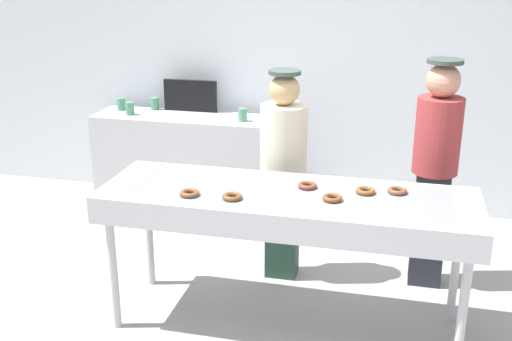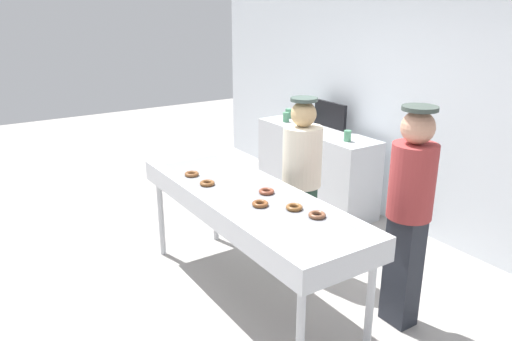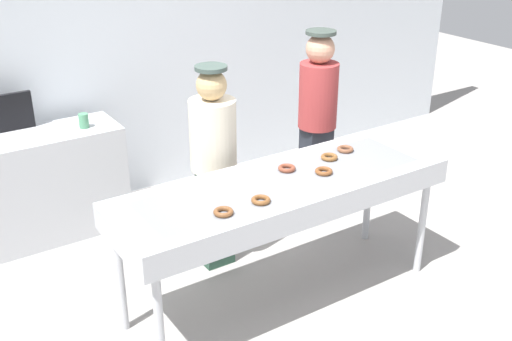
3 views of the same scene
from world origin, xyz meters
The scene contains 17 objects.
ground_plane centered at (0.00, 0.00, 0.00)m, with size 16.00×16.00×0.00m, color #9E9993.
back_wall centered at (0.00, 2.29, 1.50)m, with size 8.00×0.12×3.00m, color silver.
fryer_conveyor centered at (0.00, 0.00, 0.87)m, with size 2.40×0.76×0.96m.
chocolate_donut_0 centered at (-0.58, -0.19, 0.97)m, with size 0.12×0.12×0.03m, color brown.
chocolate_donut_1 centered at (0.48, 0.10, 0.97)m, with size 0.12×0.12×0.03m, color brown.
chocolate_donut_2 centered at (0.29, -0.07, 0.97)m, with size 0.12×0.12×0.03m, color brown.
chocolate_donut_3 centered at (-0.31, -0.19, 0.97)m, with size 0.12×0.12×0.03m, color brown.
chocolate_donut_4 centered at (0.68, 0.16, 0.97)m, with size 0.12×0.12×0.03m, color brown.
chocolate_donut_5 centered at (0.11, 0.11, 0.97)m, with size 0.12×0.12×0.03m, color brown.
worker_baker centered at (-0.16, 0.68, 0.93)m, with size 0.35×0.35×1.62m.
worker_assistant centered at (0.93, 0.81, 0.98)m, with size 0.33×0.33×1.71m.
prep_counter centered at (-1.36, 1.84, 0.46)m, with size 1.76×0.52×0.93m, color #B7BABF.
paper_cup_0 centered at (-1.88, 1.77, 0.99)m, with size 0.08×0.08×0.12m, color #4C8C66.
paper_cup_1 centered at (-1.73, 2.03, 0.99)m, with size 0.08×0.08×0.12m, color #4C8C66.
paper_cup_2 centered at (-0.76, 1.78, 0.99)m, with size 0.08×0.08×0.12m, color #4C8C66.
paper_cup_3 centered at (-2.05, 1.93, 0.99)m, with size 0.08×0.08×0.12m, color #4C8C66.
menu_display centered at (-1.36, 2.05, 1.08)m, with size 0.54×0.04×0.31m, color black.
Camera 1 is at (0.66, -3.58, 2.37)m, focal length 43.17 mm.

